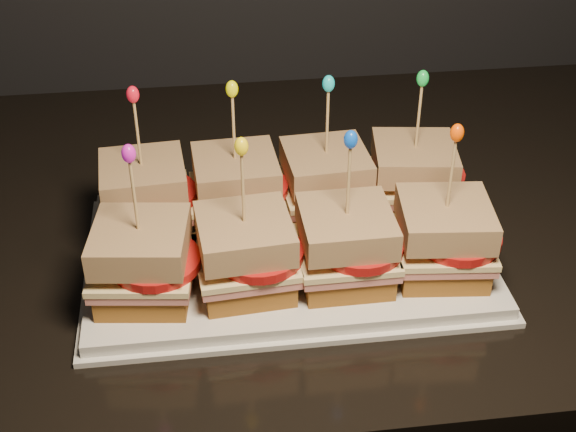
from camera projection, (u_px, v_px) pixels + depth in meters
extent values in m
cube|color=black|center=(132.00, 227.00, 0.88)|extent=(2.27, 0.66, 0.03)
cube|color=silver|center=(288.00, 254.00, 0.80)|extent=(0.39, 0.24, 0.02)
cube|color=silver|center=(288.00, 259.00, 0.80)|extent=(0.40, 0.25, 0.01)
cube|color=#5A320E|center=(148.00, 216.00, 0.82)|extent=(0.09, 0.09, 0.02)
cube|color=#C66658|center=(146.00, 204.00, 0.81)|extent=(0.09, 0.09, 0.01)
cube|color=#F8DF94|center=(145.00, 198.00, 0.81)|extent=(0.10, 0.09, 0.01)
cylinder|color=#B11513|center=(157.00, 194.00, 0.80)|extent=(0.08, 0.08, 0.01)
cube|color=#64300F|center=(143.00, 176.00, 0.79)|extent=(0.09, 0.09, 0.03)
cylinder|color=tan|center=(138.00, 137.00, 0.77)|extent=(0.00, 0.00, 0.09)
ellipsoid|color=red|center=(133.00, 94.00, 0.74)|extent=(0.01, 0.01, 0.02)
cube|color=#5A320E|center=(237.00, 210.00, 0.83)|extent=(0.08, 0.08, 0.02)
cube|color=#C66658|center=(237.00, 198.00, 0.82)|extent=(0.09, 0.09, 0.01)
cube|color=#F8DF94|center=(236.00, 192.00, 0.82)|extent=(0.09, 0.09, 0.01)
cylinder|color=#B11513|center=(248.00, 188.00, 0.81)|extent=(0.08, 0.08, 0.01)
cube|color=#64300F|center=(235.00, 170.00, 0.80)|extent=(0.09, 0.09, 0.03)
cylinder|color=tan|center=(234.00, 131.00, 0.78)|extent=(0.00, 0.00, 0.09)
ellipsoid|color=#EEF703|center=(232.00, 89.00, 0.75)|extent=(0.01, 0.01, 0.02)
cube|color=#5A320E|center=(325.00, 204.00, 0.84)|extent=(0.09, 0.09, 0.02)
cube|color=#C66658|center=(325.00, 191.00, 0.83)|extent=(0.09, 0.09, 0.01)
cube|color=#F8DF94|center=(325.00, 186.00, 0.83)|extent=(0.10, 0.09, 0.01)
cylinder|color=#B11513|center=(338.00, 182.00, 0.82)|extent=(0.08, 0.08, 0.01)
cube|color=#64300F|center=(326.00, 164.00, 0.81)|extent=(0.09, 0.09, 0.03)
cylinder|color=tan|center=(327.00, 126.00, 0.79)|extent=(0.00, 0.00, 0.09)
ellipsoid|color=#14BBC4|center=(329.00, 84.00, 0.76)|extent=(0.01, 0.01, 0.02)
cube|color=#5A320E|center=(410.00, 198.00, 0.85)|extent=(0.09, 0.09, 0.02)
cube|color=#C66658|center=(412.00, 185.00, 0.84)|extent=(0.10, 0.10, 0.01)
cube|color=#F8DF94|center=(412.00, 180.00, 0.84)|extent=(0.10, 0.10, 0.01)
cylinder|color=#B11513|center=(426.00, 176.00, 0.83)|extent=(0.08, 0.08, 0.01)
cube|color=#64300F|center=(414.00, 158.00, 0.82)|extent=(0.09, 0.09, 0.03)
cylinder|color=tan|center=(418.00, 120.00, 0.80)|extent=(0.00, 0.00, 0.09)
ellipsoid|color=green|center=(423.00, 78.00, 0.77)|extent=(0.01, 0.01, 0.02)
cube|color=#5A320E|center=(146.00, 284.00, 0.73)|extent=(0.09, 0.09, 0.02)
cube|color=#C66658|center=(144.00, 271.00, 0.72)|extent=(0.10, 0.10, 0.01)
cube|color=#F8DF94|center=(143.00, 265.00, 0.72)|extent=(0.10, 0.10, 0.01)
cylinder|color=#B11513|center=(156.00, 261.00, 0.71)|extent=(0.08, 0.08, 0.01)
cube|color=#64300F|center=(140.00, 242.00, 0.70)|extent=(0.09, 0.09, 0.03)
cylinder|color=tan|center=(135.00, 200.00, 0.68)|extent=(0.00, 0.00, 0.09)
ellipsoid|color=#CB1AB5|center=(129.00, 154.00, 0.65)|extent=(0.01, 0.01, 0.02)
cube|color=#5A320E|center=(246.00, 276.00, 0.74)|extent=(0.09, 0.09, 0.02)
cube|color=#C66658|center=(246.00, 263.00, 0.73)|extent=(0.09, 0.09, 0.01)
cube|color=#F8DF94|center=(246.00, 257.00, 0.73)|extent=(0.10, 0.09, 0.01)
cylinder|color=#B11513|center=(259.00, 253.00, 0.72)|extent=(0.08, 0.08, 0.01)
cube|color=#64300F|center=(245.00, 234.00, 0.71)|extent=(0.09, 0.09, 0.03)
cylinder|color=tan|center=(243.00, 192.00, 0.69)|extent=(0.00, 0.00, 0.09)
ellipsoid|color=yellow|center=(241.00, 146.00, 0.66)|extent=(0.01, 0.01, 0.02)
cube|color=#5A320E|center=(344.00, 268.00, 0.75)|extent=(0.08, 0.08, 0.02)
cube|color=#C66658|center=(345.00, 255.00, 0.74)|extent=(0.09, 0.09, 0.01)
cube|color=#F8DF94|center=(345.00, 249.00, 0.74)|extent=(0.09, 0.09, 0.01)
cylinder|color=#B11513|center=(360.00, 246.00, 0.73)|extent=(0.08, 0.08, 0.01)
cube|color=#64300F|center=(346.00, 226.00, 0.72)|extent=(0.08, 0.08, 0.03)
cylinder|color=tan|center=(348.00, 185.00, 0.70)|extent=(0.00, 0.00, 0.09)
ellipsoid|color=blue|center=(351.00, 140.00, 0.67)|extent=(0.01, 0.01, 0.02)
cube|color=#5A320E|center=(440.00, 261.00, 0.76)|extent=(0.09, 0.09, 0.02)
cube|color=#C66658|center=(442.00, 248.00, 0.75)|extent=(0.10, 0.09, 0.01)
cube|color=#F8DF94|center=(442.00, 242.00, 0.75)|extent=(0.10, 0.10, 0.01)
cylinder|color=#B11513|center=(458.00, 238.00, 0.74)|extent=(0.08, 0.08, 0.01)
cube|color=#64300F|center=(445.00, 219.00, 0.73)|extent=(0.09, 0.09, 0.03)
cylinder|color=tan|center=(451.00, 178.00, 0.71)|extent=(0.00, 0.00, 0.09)
ellipsoid|color=#FB4B01|center=(457.00, 133.00, 0.68)|extent=(0.01, 0.01, 0.02)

